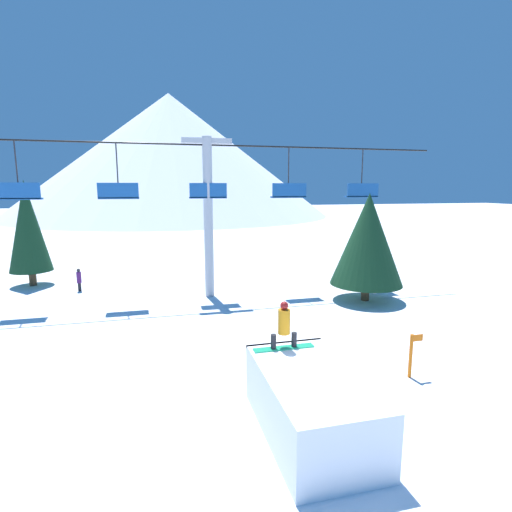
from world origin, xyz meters
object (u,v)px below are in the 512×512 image
Objects in this scene: pine_tree_near at (368,239)px; trail_marker at (411,354)px; snow_ramp at (311,404)px; distant_skier at (79,279)px; snowboarder at (284,326)px.

pine_tree_near is 3.98× the size of trail_marker.
pine_tree_near reaches higher than trail_marker.
snow_ramp is 11.72m from pine_tree_near.
trail_marker is at bearing 25.03° from snow_ramp.
snow_ramp is at bearing -125.40° from pine_tree_near.
pine_tree_near is 4.24× the size of distant_skier.
snowboarder is 1.28× the size of distant_skier.
snow_ramp is 2.92× the size of trail_marker.
pine_tree_near is at bearing -21.01° from distant_skier.
trail_marker is at bearing 4.72° from snowboarder.
snow_ramp is at bearing -63.88° from distant_skier.
pine_tree_near is at bearing 69.63° from trail_marker.
trail_marker is at bearing -110.37° from pine_tree_near.
pine_tree_near is at bearing 54.60° from snow_ramp.
distant_skier is at bearing 158.99° from pine_tree_near.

